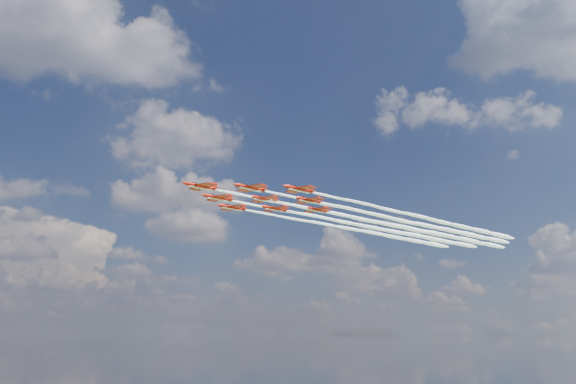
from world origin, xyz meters
name	(u,v)px	position (x,y,z in m)	size (l,w,h in m)	color
jet_lead	(353,217)	(31.21, 16.87, 82.16)	(111.32, 48.04, 2.58)	red
jet_row2_port	(391,218)	(43.20, 14.06, 82.16)	(111.32, 48.04, 2.58)	red
jet_row2_starb	(357,224)	(37.85, 27.24, 82.16)	(111.32, 48.04, 2.58)	red
jet_row3_port	(429,219)	(55.19, 11.25, 82.16)	(111.32, 48.04, 2.58)	red
jet_row3_centre	(393,225)	(49.85, 24.43, 82.16)	(111.32, 48.04, 2.58)	red
jet_row3_starb	(361,231)	(44.50, 37.62, 82.16)	(111.32, 48.04, 2.58)	red
jet_row4_port	(428,226)	(61.84, 21.62, 82.16)	(111.32, 48.04, 2.58)	red
jet_row4_starb	(394,231)	(56.49, 34.80, 82.16)	(111.32, 48.04, 2.58)	red
jet_tail	(428,232)	(68.49, 31.99, 82.16)	(111.32, 48.04, 2.58)	red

